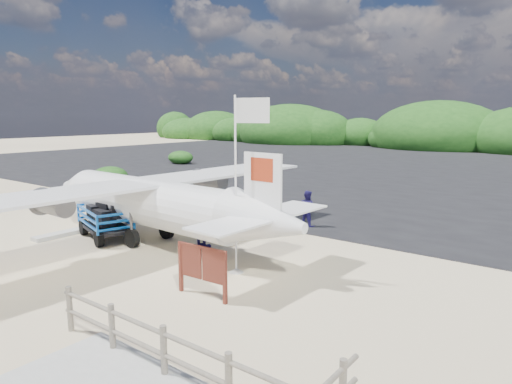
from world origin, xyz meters
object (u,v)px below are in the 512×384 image
Objects in this scene: baggage_cart at (106,238)px; flagpole at (236,272)px; crew_c at (203,221)px; crew_a at (220,204)px; signboard at (203,297)px; crew_b at (307,208)px.

baggage_cart is 6.33m from flagpole.
crew_a is at bearing -53.75° from crew_c.
signboard is 4.49m from crew_c.
crew_b is 5.09m from crew_c.
crew_b is at bearing 68.56° from baggage_cart.
flagpole is 2.61× the size of crew_c.
signboard is (0.50, -1.96, 0.00)m from flagpole.
signboard is at bearing 105.19° from crew_b.
baggage_cart is 1.43× the size of crew_c.
crew_c is (2.25, -3.38, 0.24)m from crew_a.
baggage_cart is at bearing 53.73° from crew_b.
crew_a is 0.99× the size of crew_b.
flagpole reaches higher than crew_b.
flagpole is 3.07× the size of signboard.
baggage_cart reaches higher than signboard.
crew_c is (3.81, 1.29, 0.99)m from baggage_cart.
signboard is at bearing 2.28° from baggage_cart.
crew_a is at bearing 126.26° from signboard.
signboard is at bearing 136.29° from crew_c.
crew_b is 0.77× the size of crew_c.
crew_a reaches higher than signboard.
crew_b is (5.06, 6.22, 0.76)m from baggage_cart.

